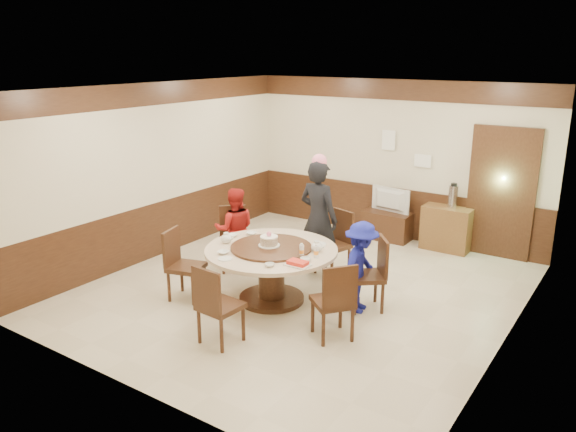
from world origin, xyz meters
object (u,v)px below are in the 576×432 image
Objects in this scene: birthday_cake at (269,241)px; side_cabinet at (446,229)px; person_red at (235,229)px; person_blue at (361,267)px; banquet_table at (271,264)px; person_standing at (318,219)px; tv_stand at (387,225)px; television at (388,200)px; shrimp_platter at (298,264)px; thermos at (453,197)px.

birthday_cake is 3.59m from side_cabinet.
person_blue is (2.27, -0.24, -0.04)m from person_red.
banquet_table is 1.31m from person_red.
person_standing is at bearing 46.73° from person_blue.
banquet_table reaches higher than side_cabinet.
television is (0.00, 0.00, 0.47)m from tv_stand.
banquet_table is 1.37× the size of person_red.
person_standing reaches higher than person_red.
person_red is at bearing 151.53° from shrimp_platter.
birthday_cake reaches higher than side_cabinet.
person_blue reaches higher than banquet_table.
thermos reaches higher than banquet_table.
shrimp_platter is (1.77, -0.96, 0.13)m from person_red.
birthday_cake is at bearing 94.45° from television.
television is (0.24, 3.28, -0.13)m from birthday_cake.
television is (1.34, 2.65, 0.07)m from person_red.
person_red reaches higher than shrimp_platter.
banquet_table is at bearing 93.75° from person_standing.
side_cabinet is (1.32, 3.31, -0.47)m from birthday_cake.
banquet_table is at bearing 100.74° from person_blue.
birthday_cake is at bearing 172.63° from banquet_table.
person_blue is 2.93m from side_cabinet.
side_cabinet is at bearing -172.08° from person_red.
tv_stand is (0.17, 2.13, -0.63)m from person_standing.
tv_stand is at bearing 9.18° from person_blue.
birthday_cake is 3.58m from thermos.
person_blue is at bearing 55.46° from shrimp_platter.
side_cabinet is (2.42, 2.68, -0.27)m from person_red.
television is at bearing -156.94° from person_red.
person_red is at bearing -116.91° from tv_stand.
person_blue is (1.09, -0.76, -0.28)m from person_standing.
person_blue is at bearing -94.16° from thermos.
shrimp_platter is 0.37× the size of side_cabinet.
thermos is at bearing 67.34° from birthday_cake.
banquet_table is 0.32m from birthday_cake.
television is at bearing -89.00° from person_standing.
person_blue reaches higher than thermos.
tv_stand is 1.12× the size of television.
shrimp_platter is (0.67, -0.33, -0.07)m from birthday_cake.
person_blue is at bearing 19.34° from banquet_table.
thermos reaches higher than side_cabinet.
shrimp_platter is at bearing -27.40° from banquet_table.
side_cabinet is at bearing 1.60° from tv_stand.
person_standing is at bearing 94.14° from television.
banquet_table is 2.08× the size of tv_stand.
side_cabinet is 2.11× the size of thermos.
person_red reaches higher than thermos.
side_cabinet is (0.65, 3.64, -0.40)m from shrimp_platter.
person_standing is 1.46× the size of person_blue.
person_blue is (1.13, 0.40, 0.07)m from banquet_table.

